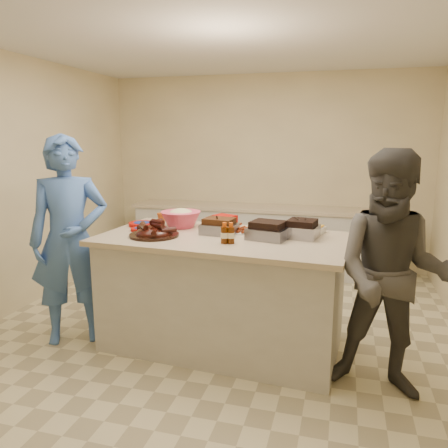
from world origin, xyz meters
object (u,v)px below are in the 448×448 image
(mustard_bottle, at_px, (213,231))
(bbq_bottle_b, at_px, (231,243))
(plastic_cup, at_px, (162,222))
(guest_blue, at_px, (77,338))
(guest_gray, at_px, (384,391))
(island, at_px, (223,344))
(rib_platter, at_px, (154,236))
(coleslaw_bowl, at_px, (181,227))
(bbq_bottle_a, at_px, (224,243))
(roasting_pan, at_px, (301,238))

(mustard_bottle, bearing_deg, bbq_bottle_b, -57.09)
(bbq_bottle_b, bearing_deg, plastic_cup, 142.60)
(plastic_cup, xyz_separation_m, guest_blue, (-0.59, -0.71, -1.00))
(guest_gray, bearing_deg, island, 170.61)
(island, height_order, rib_platter, rib_platter)
(guest_blue, bearing_deg, plastic_cup, 18.77)
(rib_platter, distance_m, coleslaw_bowl, 0.43)
(island, xyz_separation_m, bbq_bottle_b, (0.13, -0.22, 1.00))
(rib_platter, relative_size, plastic_cup, 4.43)
(plastic_cup, bearing_deg, rib_platter, -72.61)
(coleslaw_bowl, relative_size, bbq_bottle_b, 2.20)
(island, distance_m, guest_gray, 1.41)
(coleslaw_bowl, distance_m, guest_blue, 1.42)
(rib_platter, relative_size, guest_blue, 0.23)
(rib_platter, bearing_deg, coleslaw_bowl, 78.35)
(bbq_bottle_a, relative_size, guest_gray, 0.10)
(rib_platter, xyz_separation_m, coleslaw_bowl, (0.09, 0.42, 0.00))
(bbq_bottle_b, bearing_deg, coleslaw_bowl, 141.24)
(island, distance_m, plastic_cup, 1.34)
(bbq_bottle_a, distance_m, plastic_cup, 1.10)
(roasting_pan, relative_size, guest_blue, 0.14)
(guest_gray, bearing_deg, mustard_bottle, 165.02)
(bbq_bottle_b, bearing_deg, island, 120.88)
(guest_gray, bearing_deg, bbq_bottle_b, 178.76)
(bbq_bottle_b, distance_m, plastic_cup, 1.13)
(guest_blue, height_order, guest_gray, guest_gray)
(island, bearing_deg, bbq_bottle_a, -66.50)
(rib_platter, distance_m, roasting_pan, 1.27)
(bbq_bottle_a, bearing_deg, guest_gray, -7.32)
(roasting_pan, xyz_separation_m, guest_gray, (0.69, -0.53, -1.00))
(guest_blue, bearing_deg, bbq_bottle_a, -31.09)
(mustard_bottle, height_order, guest_blue, mustard_bottle)
(bbq_bottle_a, height_order, mustard_bottle, bbq_bottle_a)
(island, bearing_deg, bbq_bottle_b, -54.78)
(island, xyz_separation_m, coleslaw_bowl, (-0.49, 0.27, 1.00))
(coleslaw_bowl, relative_size, mustard_bottle, 3.27)
(island, bearing_deg, guest_blue, -165.51)
(roasting_pan, distance_m, guest_gray, 1.33)
(coleslaw_bowl, distance_m, bbq_bottle_a, 0.76)
(rib_platter, xyz_separation_m, guest_gray, (1.93, -0.25, -1.00))
(mustard_bottle, distance_m, guest_gray, 1.90)
(guest_blue, bearing_deg, island, -21.23)
(bbq_bottle_b, relative_size, plastic_cup, 1.76)
(plastic_cup, distance_m, guest_blue, 1.36)
(plastic_cup, bearing_deg, roasting_pan, -13.00)
(island, distance_m, guest_blue, 1.37)
(bbq_bottle_b, bearing_deg, bbq_bottle_a, -164.84)
(bbq_bottle_a, xyz_separation_m, guest_blue, (-1.43, -0.01, -1.00))
(rib_platter, height_order, bbq_bottle_b, same)
(mustard_bottle, bearing_deg, island, -55.02)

